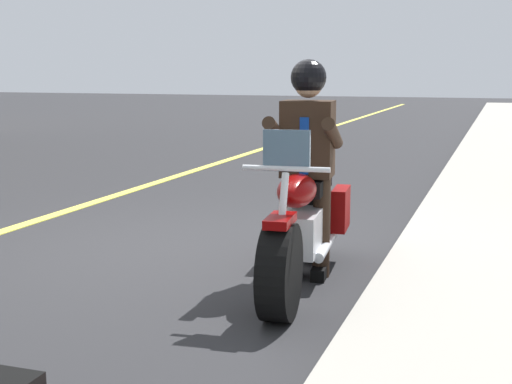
% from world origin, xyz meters
% --- Properties ---
extents(ground_plane, '(80.00, 80.00, 0.00)m').
position_xyz_m(ground_plane, '(0.00, 0.00, 0.00)').
color(ground_plane, '#28282B').
extents(motorcycle_main, '(2.22, 0.73, 1.26)m').
position_xyz_m(motorcycle_main, '(0.52, 1.41, 0.45)').
color(motorcycle_main, black).
rests_on(motorcycle_main, ground_plane).
extents(rider_main, '(0.66, 0.59, 1.74)m').
position_xyz_m(rider_main, '(0.33, 1.39, 1.04)').
color(rider_main, black).
rests_on(rider_main, ground_plane).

